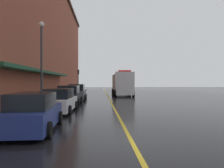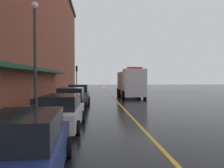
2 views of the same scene
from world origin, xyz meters
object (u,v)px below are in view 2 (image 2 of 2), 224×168
object	(u,v)px
parked_car_1	(62,112)
parking_meter_0	(32,108)
box_truck	(130,83)
street_lamp_left	(35,46)
parking_meter_1	(34,107)
traffic_light_near	(77,74)
parked_car_3	(79,95)
parked_car_0	(25,149)
parked_car_2	(71,101)

from	to	relation	value
parked_car_1	parking_meter_0	bearing A→B (deg)	101.29
box_truck	street_lamp_left	size ratio (longest dim) A/B	1.14
parked_car_1	parking_meter_1	bearing A→B (deg)	84.48
parked_car_1	street_lamp_left	world-z (taller)	street_lamp_left
parked_car_1	parking_meter_0	distance (m)	1.45
box_truck	parking_meter_0	xyz separation A→B (m)	(-7.61, -18.26, -0.73)
parking_meter_0	traffic_light_near	xyz separation A→B (m)	(0.06, 26.74, 2.10)
traffic_light_near	parked_car_1	bearing A→B (deg)	-87.10
box_truck	parking_meter_1	bearing A→B (deg)	-23.69
parking_meter_0	street_lamp_left	bearing A→B (deg)	100.99
parked_car_3	parking_meter_0	size ratio (longest dim) A/B	3.45
box_truck	street_lamp_left	distance (m)	17.44
parked_car_3	parking_meter_1	world-z (taller)	parked_car_3
parked_car_0	parked_car_2	xyz separation A→B (m)	(-0.02, 11.23, 0.05)
parked_car_3	street_lamp_left	distance (m)	8.89
parked_car_0	parking_meter_0	xyz separation A→B (m)	(-1.33, 5.61, 0.28)
box_truck	parking_meter_0	size ratio (longest dim) A/B	5.97
parked_car_1	parking_meter_1	world-z (taller)	parked_car_1
parking_meter_0	street_lamp_left	size ratio (longest dim) A/B	0.19
parked_car_3	box_truck	world-z (taller)	box_truck
parking_meter_0	traffic_light_near	world-z (taller)	traffic_light_near
parked_car_0	box_truck	distance (m)	24.70
parked_car_2	parking_meter_1	distance (m)	5.38
box_truck	parked_car_3	bearing A→B (deg)	-40.71
parked_car_3	box_truck	bearing A→B (deg)	-40.34
parked_car_1	parked_car_3	bearing A→B (deg)	1.36
parked_car_1	street_lamp_left	distance (m)	5.03
parked_car_0	parked_car_2	distance (m)	11.23
parked_car_0	traffic_light_near	size ratio (longest dim) A/B	1.09
parked_car_0	box_truck	size ratio (longest dim) A/B	0.59
parked_car_0	parked_car_1	xyz separation A→B (m)	(0.07, 5.84, -0.00)
box_truck	parking_meter_1	world-z (taller)	box_truck
parked_car_0	street_lamp_left	xyz separation A→B (m)	(-1.93, 8.70, 3.62)
street_lamp_left	parked_car_2	bearing A→B (deg)	52.98
parked_car_3	parking_meter_0	xyz separation A→B (m)	(-1.48, -10.98, 0.20)
parking_meter_1	street_lamp_left	size ratio (longest dim) A/B	0.19
box_truck	parked_car_2	bearing A→B (deg)	-27.09
parked_car_0	traffic_light_near	bearing A→B (deg)	0.02
parked_car_3	parking_meter_0	distance (m)	11.08
parked_car_1	street_lamp_left	xyz separation A→B (m)	(-2.01, 2.85, 3.62)
parked_car_0	traffic_light_near	distance (m)	32.46
parked_car_0	parked_car_3	size ratio (longest dim) A/B	1.02
parked_car_0	parking_meter_0	world-z (taller)	parked_car_0
parked_car_2	parked_car_3	size ratio (longest dim) A/B	0.94
parked_car_1	traffic_light_near	size ratio (longest dim) A/B	1.11
parked_car_2	parked_car_3	xyz separation A→B (m)	(0.17, 5.36, 0.03)
parked_car_0	traffic_light_near	xyz separation A→B (m)	(-1.27, 32.35, 2.37)
parked_car_3	parking_meter_1	bearing A→B (deg)	171.82
street_lamp_left	parking_meter_0	bearing A→B (deg)	-79.01
parked_car_1	parked_car_2	bearing A→B (deg)	2.75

